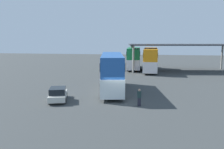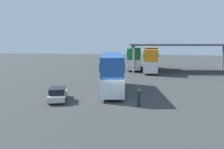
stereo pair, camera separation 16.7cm
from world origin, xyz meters
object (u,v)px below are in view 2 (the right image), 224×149
Objects in this scene: parked_hatchback at (58,94)px; double_decker_mid_row at (151,59)px; double_decker_main at (112,71)px; pedestrian_waiting at (139,97)px; double_decker_near_canopy at (134,57)px.

double_decker_mid_row is at bearing -38.39° from parked_hatchback.
double_decker_main is 18.76m from double_decker_mid_row.
double_decker_main is 6.77m from pedestrian_waiting.
double_decker_near_canopy reaches higher than parked_hatchback.
double_decker_main reaches higher than parked_hatchback.
double_decker_mid_row is (4.58, 18.19, 0.01)m from double_decker_main.
double_decker_near_canopy is (1.20, 21.14, -0.02)m from double_decker_main.
pedestrian_waiting is at bearing -110.73° from parked_hatchback.
parked_hatchback is 2.50× the size of pedestrian_waiting.
pedestrian_waiting is (-1.17, -23.81, -1.59)m from double_decker_mid_row.
parked_hatchback is at bearing 159.19° from double_decker_mid_row.
double_decker_mid_row is 23.89m from pedestrian_waiting.
double_decker_main is at bearing 166.74° from double_decker_mid_row.
double_decker_main reaches higher than pedestrian_waiting.
double_decker_mid_row is at bearing -35.31° from pedestrian_waiting.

